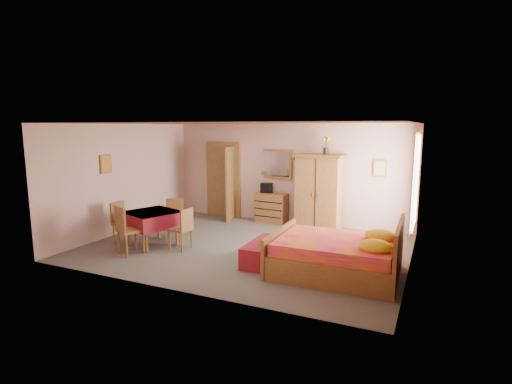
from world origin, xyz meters
The scene contains 23 objects.
floor centered at (0.00, 0.00, 0.00)m, with size 6.50×6.50×0.00m, color #645F58.
ceiling centered at (0.00, 0.00, 2.60)m, with size 6.50×6.50×0.00m, color brown.
wall_back centered at (0.00, 2.50, 1.30)m, with size 6.50×0.10×2.60m, color #CB9E93.
wall_front centered at (0.00, -2.50, 1.30)m, with size 6.50×0.10×2.60m, color #CB9E93.
wall_left centered at (-3.25, 0.00, 1.30)m, with size 0.10×5.00×2.60m, color #CB9E93.
wall_right centered at (3.25, 0.00, 1.30)m, with size 0.10×5.00×2.60m, color #CB9E93.
doorway centered at (-1.90, 2.47, 1.02)m, with size 1.06×0.12×2.15m, color #9E6B35.
window centered at (3.21, 1.20, 1.45)m, with size 0.08×1.40×1.95m, color white.
picture_left centered at (-3.22, -0.60, 1.70)m, with size 0.04×0.32×0.42m, color orange.
picture_back centered at (2.35, 2.47, 1.55)m, with size 0.30×0.04×0.40m, color #D8BF59.
chest_of_drawers centered at (-0.36, 2.28, 0.39)m, with size 0.83×0.42×0.79m, color #945F32.
wall_mirror centered at (-0.36, 2.49, 1.55)m, with size 1.00×0.05×0.79m, color silver.
stereo centered at (-0.51, 2.31, 0.92)m, with size 0.28×0.20×0.26m, color black.
floor_lamp centered at (0.34, 2.30, 0.86)m, with size 0.22×0.22×1.73m, color black.
wardrobe centered at (0.96, 2.17, 0.93)m, with size 1.19×0.61×1.86m, color #B1703B.
sunflower_vase centered at (1.10, 2.20, 2.09)m, with size 0.18×0.18×0.45m, color yellow.
bed centered at (2.09, -0.73, 0.50)m, with size 2.16×1.70×1.00m, color #D71568.
bench centered at (0.70, -0.73, 0.20)m, with size 0.44×1.20×0.40m, color maroon.
dining_table centered at (-1.89, -0.70, 0.37)m, with size 1.01×1.01×0.74m, color maroon.
chair_south centered at (-1.92, -1.34, 0.49)m, with size 0.45×0.45×0.98m, color olive.
chair_north centered at (-1.84, -0.02, 0.44)m, with size 0.40×0.40×0.88m, color brown.
chair_west centered at (-2.60, -0.77, 0.45)m, with size 0.41×0.41×0.90m, color #A46B37.
chair_east centered at (-1.19, -0.68, 0.43)m, with size 0.39×0.39×0.87m, color #915D31.
Camera 1 is at (3.60, -7.35, 2.54)m, focal length 28.00 mm.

